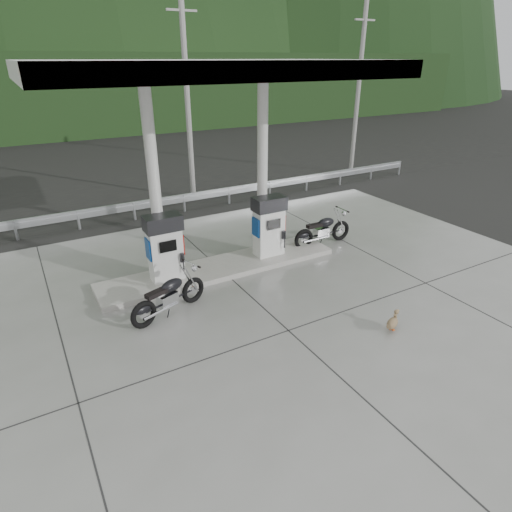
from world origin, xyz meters
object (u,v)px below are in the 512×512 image
motorcycle_right (323,230)px  gas_pump_left (165,248)px  duck (392,323)px  gas_pump_right (269,226)px  motorcycle_left (169,296)px

motorcycle_right → gas_pump_left: bearing=-179.1°
gas_pump_left → duck: gas_pump_left is taller
gas_pump_right → duck: 4.75m
gas_pump_right → motorcycle_left: (-3.67, -1.50, -0.58)m
gas_pump_right → motorcycle_right: bearing=1.5°
duck → gas_pump_left: bearing=102.9°
gas_pump_right → gas_pump_left: bearing=180.0°
gas_pump_left → duck: bearing=-52.1°
duck → motorcycle_left: bearing=117.4°
motorcycle_left → duck: 5.17m
motorcycle_right → motorcycle_left: bearing=-164.6°
gas_pump_left → motorcycle_right: 5.33m
motorcycle_right → duck: motorcycle_right is taller
gas_pump_right → motorcycle_left: gas_pump_right is taller
gas_pump_left → motorcycle_right: size_ratio=0.88×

